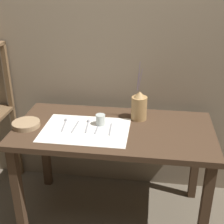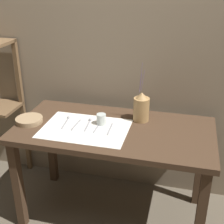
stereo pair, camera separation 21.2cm
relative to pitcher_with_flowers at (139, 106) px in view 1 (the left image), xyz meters
The scene contains 12 objects.
ground_plane 0.89m from the pitcher_with_flowers, 134.69° to the right, with size 12.00×12.00×0.00m, color brown.
stone_wall_back 0.48m from the pitcher_with_flowers, 119.19° to the left, with size 7.00×0.06×2.40m.
wooden_table 0.31m from the pitcher_with_flowers, 134.69° to the right, with size 1.38×0.70×0.76m.
linen_cloth 0.43m from the pitcher_with_flowers, 147.30° to the right, with size 0.59×0.42×0.00m.
pitcher_with_flowers is the anchor object (origin of this frame).
wooden_bowl 0.81m from the pitcher_with_flowers, 163.31° to the right, with size 0.19×0.19×0.04m.
glass_tumbler_near 0.30m from the pitcher_with_flowers, 152.38° to the right, with size 0.07×0.07×0.08m.
spoon_outer 0.54m from the pitcher_with_flowers, 164.98° to the right, with size 0.03×0.19×0.02m.
fork_outer 0.48m from the pitcher_with_flowers, 155.51° to the right, with size 0.02×0.17×0.00m.
spoon_inner 0.39m from the pitcher_with_flowers, 159.20° to the right, with size 0.03×0.19×0.02m.
knife_center 0.35m from the pitcher_with_flowers, 145.24° to the right, with size 0.01×0.17×0.00m.
fork_inner 0.29m from the pitcher_with_flowers, 132.58° to the right, with size 0.02×0.17×0.00m.
Camera 1 is at (0.26, -1.90, 1.77)m, focal length 50.00 mm.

